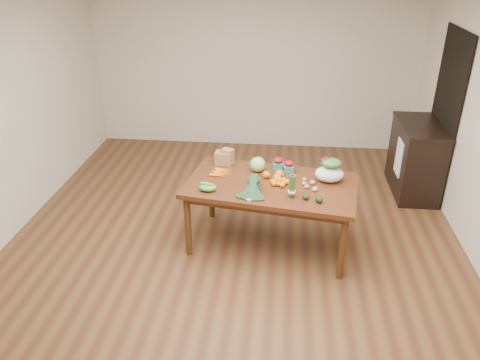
# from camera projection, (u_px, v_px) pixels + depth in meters

# --- Properties ---
(floor) EXTENTS (6.00, 6.00, 0.00)m
(floor) POSITION_uv_depth(u_px,v_px,m) (233.00, 248.00, 5.09)
(floor) COLOR brown
(floor) RESTS_ON ground
(room_walls) EXTENTS (5.02, 6.02, 2.70)m
(room_walls) POSITION_uv_depth(u_px,v_px,m) (232.00, 132.00, 4.49)
(room_walls) COLOR beige
(room_walls) RESTS_ON floor
(dining_table) EXTENTS (1.87, 1.22, 0.75)m
(dining_table) POSITION_uv_depth(u_px,v_px,m) (270.00, 214.00, 5.01)
(dining_table) COLOR #512B12
(dining_table) RESTS_ON floor
(doorway_dark) EXTENTS (0.02, 1.00, 2.10)m
(doorway_dark) POSITION_uv_depth(u_px,v_px,m) (444.00, 116.00, 5.82)
(doorway_dark) COLOR black
(doorway_dark) RESTS_ON floor
(cabinet) EXTENTS (0.52, 1.02, 0.94)m
(cabinet) POSITION_uv_depth(u_px,v_px,m) (416.00, 159.00, 6.08)
(cabinet) COLOR black
(cabinet) RESTS_ON floor
(dish_towel) EXTENTS (0.02, 0.28, 0.45)m
(dish_towel) POSITION_uv_depth(u_px,v_px,m) (399.00, 157.00, 5.91)
(dish_towel) COLOR white
(dish_towel) RESTS_ON cabinet
(paper_bag) EXTENTS (0.27, 0.24, 0.17)m
(paper_bag) POSITION_uv_depth(u_px,v_px,m) (224.00, 157.00, 5.23)
(paper_bag) COLOR #9B6D45
(paper_bag) RESTS_ON dining_table
(cabbage) EXTENTS (0.17, 0.17, 0.17)m
(cabbage) POSITION_uv_depth(u_px,v_px,m) (258.00, 164.00, 5.06)
(cabbage) COLOR #A0CA75
(cabbage) RESTS_ON dining_table
(strawberry_basket_a) EXTENTS (0.12, 0.12, 0.10)m
(strawberry_basket_a) POSITION_uv_depth(u_px,v_px,m) (278.00, 164.00, 5.14)
(strawberry_basket_a) COLOR red
(strawberry_basket_a) RESTS_ON dining_table
(strawberry_basket_b) EXTENTS (0.12, 0.12, 0.10)m
(strawberry_basket_b) POSITION_uv_depth(u_px,v_px,m) (289.00, 167.00, 5.07)
(strawberry_basket_b) COLOR #B30B0E
(strawberry_basket_b) RESTS_ON dining_table
(orange_a) EXTENTS (0.08, 0.08, 0.08)m
(orange_a) POSITION_uv_depth(u_px,v_px,m) (266.00, 175.00, 4.93)
(orange_a) COLOR orange
(orange_a) RESTS_ON dining_table
(orange_b) EXTENTS (0.09, 0.09, 0.09)m
(orange_b) POSITION_uv_depth(u_px,v_px,m) (280.00, 174.00, 4.93)
(orange_b) COLOR orange
(orange_b) RESTS_ON dining_table
(orange_c) EXTENTS (0.08, 0.08, 0.08)m
(orange_c) POSITION_uv_depth(u_px,v_px,m) (277.00, 178.00, 4.85)
(orange_c) COLOR orange
(orange_c) RESTS_ON dining_table
(mandarin_cluster) EXTENTS (0.21, 0.21, 0.09)m
(mandarin_cluster) POSITION_uv_depth(u_px,v_px,m) (280.00, 181.00, 4.79)
(mandarin_cluster) COLOR orange
(mandarin_cluster) RESTS_ON dining_table
(carrots) EXTENTS (0.25, 0.25, 0.03)m
(carrots) POSITION_uv_depth(u_px,v_px,m) (222.00, 172.00, 5.03)
(carrots) COLOR orange
(carrots) RESTS_ON dining_table
(snap_pea_bag) EXTENTS (0.17, 0.13, 0.08)m
(snap_pea_bag) POSITION_uv_depth(u_px,v_px,m) (208.00, 187.00, 4.67)
(snap_pea_bag) COLOR green
(snap_pea_bag) RESTS_ON dining_table
(kale_bunch) EXTENTS (0.38, 0.44, 0.16)m
(kale_bunch) POSITION_uv_depth(u_px,v_px,m) (251.00, 189.00, 4.55)
(kale_bunch) COLOR #16321C
(kale_bunch) RESTS_ON dining_table
(asparagus_bundle) EXTENTS (0.10, 0.13, 0.26)m
(asparagus_bundle) POSITION_uv_depth(u_px,v_px,m) (292.00, 186.00, 4.51)
(asparagus_bundle) COLOR #50813B
(asparagus_bundle) RESTS_ON dining_table
(potato_a) EXTENTS (0.05, 0.04, 0.04)m
(potato_a) POSITION_uv_depth(u_px,v_px,m) (304.00, 183.00, 4.79)
(potato_a) COLOR tan
(potato_a) RESTS_ON dining_table
(potato_b) EXTENTS (0.05, 0.04, 0.04)m
(potato_b) POSITION_uv_depth(u_px,v_px,m) (307.00, 187.00, 4.73)
(potato_b) COLOR tan
(potato_b) RESTS_ON dining_table
(potato_c) EXTENTS (0.05, 0.05, 0.04)m
(potato_c) POSITION_uv_depth(u_px,v_px,m) (312.00, 182.00, 4.81)
(potato_c) COLOR #D8BA7D
(potato_c) RESTS_ON dining_table
(potato_d) EXTENTS (0.04, 0.04, 0.04)m
(potato_d) POSITION_uv_depth(u_px,v_px,m) (304.00, 179.00, 4.87)
(potato_d) COLOR tan
(potato_d) RESTS_ON dining_table
(potato_e) EXTENTS (0.06, 0.05, 0.05)m
(potato_e) POSITION_uv_depth(u_px,v_px,m) (315.00, 189.00, 4.67)
(potato_e) COLOR tan
(potato_e) RESTS_ON dining_table
(avocado_a) EXTENTS (0.08, 0.10, 0.06)m
(avocado_a) POSITION_uv_depth(u_px,v_px,m) (305.00, 196.00, 4.53)
(avocado_a) COLOR black
(avocado_a) RESTS_ON dining_table
(avocado_b) EXTENTS (0.09, 0.11, 0.07)m
(avocado_b) POSITION_uv_depth(u_px,v_px,m) (319.00, 199.00, 4.47)
(avocado_b) COLOR black
(avocado_b) RESTS_ON dining_table
(salad_bag) EXTENTS (0.33, 0.27, 0.23)m
(salad_bag) POSITION_uv_depth(u_px,v_px,m) (330.00, 171.00, 4.83)
(salad_bag) COLOR white
(salad_bag) RESTS_ON dining_table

